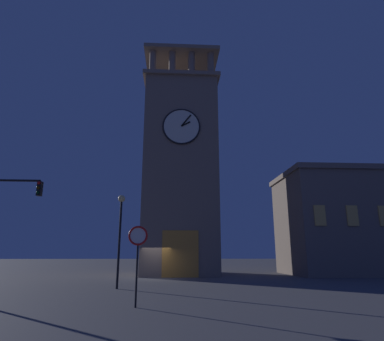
# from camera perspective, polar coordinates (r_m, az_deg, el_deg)

# --- Properties ---
(ground_plane) EXTENTS (200.00, 200.00, 0.00)m
(ground_plane) POSITION_cam_1_polar(r_m,az_deg,el_deg) (28.40, -6.51, -18.24)
(ground_plane) COLOR #4C4C51
(clocktower) EXTENTS (7.79, 9.44, 25.12)m
(clocktower) POSITION_cam_1_polar(r_m,az_deg,el_deg) (34.87, -2.10, -0.50)
(clocktower) COLOR gray
(clocktower) RESTS_ON ground_plane
(adjacent_wing_building) EXTENTS (15.11, 8.98, 10.04)m
(adjacent_wing_building) POSITION_cam_1_polar(r_m,az_deg,el_deg) (37.50, 26.99, -8.11)
(adjacent_wing_building) COLOR #75665B
(adjacent_wing_building) RESTS_ON ground_plane
(street_lamp) EXTENTS (0.44, 0.44, 5.56)m
(street_lamp) POSITION_cam_1_polar(r_m,az_deg,el_deg) (20.73, -12.40, -8.91)
(street_lamp) COLOR black
(street_lamp) RESTS_ON ground_plane
(no_horn_sign) EXTENTS (0.78, 0.14, 3.10)m
(no_horn_sign) POSITION_cam_1_polar(r_m,az_deg,el_deg) (13.56, -9.43, -12.29)
(no_horn_sign) COLOR black
(no_horn_sign) RESTS_ON ground_plane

